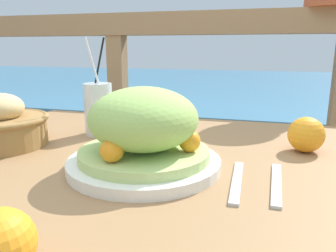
% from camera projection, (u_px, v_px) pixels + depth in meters
% --- Properties ---
extents(patio_table, '(1.12, 0.87, 0.75)m').
position_uv_depth(patio_table, '(172.00, 211.00, 0.66)').
color(patio_table, '#997047').
rests_on(patio_table, ground_plane).
extents(railing_fence, '(2.80, 0.08, 1.11)m').
position_uv_depth(railing_fence, '(220.00, 93.00, 1.35)').
color(railing_fence, '#937551').
rests_on(railing_fence, ground_plane).
extents(sea_backdrop, '(12.00, 4.00, 0.57)m').
position_uv_depth(sea_backdrop, '(244.00, 107.00, 3.81)').
color(sea_backdrop, teal).
rests_on(sea_backdrop, ground_plane).
extents(salad_plate, '(0.29, 0.29, 0.15)m').
position_uv_depth(salad_plate, '(144.00, 134.00, 0.61)').
color(salad_plate, white).
rests_on(salad_plate, patio_table).
extents(drink_glass, '(0.07, 0.07, 0.25)m').
position_uv_depth(drink_glass, '(98.00, 109.00, 0.85)').
color(drink_glass, silver).
rests_on(drink_glass, patio_table).
extents(bread_basket, '(0.21, 0.21, 0.12)m').
position_uv_depth(bread_basket, '(1.00, 125.00, 0.75)').
color(bread_basket, olive).
rests_on(bread_basket, patio_table).
extents(fork, '(0.02, 0.18, 0.00)m').
position_uv_depth(fork, '(237.00, 181.00, 0.56)').
color(fork, silver).
rests_on(fork, patio_table).
extents(knife, '(0.02, 0.18, 0.00)m').
position_uv_depth(knife, '(276.00, 183.00, 0.55)').
color(knife, silver).
rests_on(knife, patio_table).
extents(orange_near_basket, '(0.08, 0.08, 0.08)m').
position_uv_depth(orange_near_basket, '(306.00, 135.00, 0.71)').
color(orange_near_basket, orange).
rests_on(orange_near_basket, patio_table).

